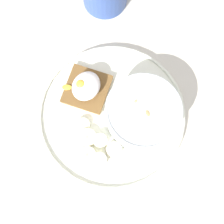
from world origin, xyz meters
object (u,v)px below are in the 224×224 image
at_px(banana_slice_front, 86,154).
at_px(banana_slice_left, 83,125).
at_px(oatmeal_bowl, 143,113).
at_px(banana_slice_inner, 114,149).
at_px(poached_egg, 86,86).
at_px(banana_slice_back, 100,140).
at_px(toast_slice, 87,89).
at_px(banana_slice_outer, 100,160).
at_px(banana_slice_right, 87,137).

distance_m(banana_slice_front, banana_slice_left, 0.06).
bearing_deg(oatmeal_bowl, banana_slice_inner, 170.87).
height_order(oatmeal_bowl, banana_slice_inner, oatmeal_bowl).
bearing_deg(poached_egg, oatmeal_bowl, -86.01).
bearing_deg(banana_slice_back, poached_egg, 45.72).
xyz_separation_m(toast_slice, banana_slice_outer, (-0.11, -0.09, 0.00)).
bearing_deg(banana_slice_front, oatmeal_bowl, -24.94).
bearing_deg(banana_slice_outer, poached_egg, 41.53).
bearing_deg(banana_slice_left, banana_slice_outer, -123.44).
height_order(toast_slice, banana_slice_front, same).
bearing_deg(poached_egg, banana_slice_inner, -125.25).
xyz_separation_m(banana_slice_front, banana_slice_left, (0.05, 0.03, -0.00)).
height_order(banana_slice_left, banana_slice_inner, banana_slice_inner).
distance_m(toast_slice, banana_slice_back, 0.11).
bearing_deg(oatmeal_bowl, banana_slice_left, 129.39).
relative_size(poached_egg, banana_slice_front, 1.63).
distance_m(poached_egg, banana_slice_outer, 0.14).
xyz_separation_m(oatmeal_bowl, poached_egg, (-0.01, 0.12, -0.00)).
bearing_deg(poached_egg, banana_slice_front, -149.14).
distance_m(toast_slice, banana_slice_inner, 0.13).
xyz_separation_m(poached_egg, banana_slice_front, (-0.11, -0.07, -0.02)).
xyz_separation_m(oatmeal_bowl, banana_slice_back, (-0.08, 0.04, -0.02)).
height_order(banana_slice_back, banana_slice_outer, same).
xyz_separation_m(banana_slice_front, banana_slice_outer, (0.00, -0.03, 0.00)).
bearing_deg(banana_slice_outer, banana_slice_left, 56.56).
bearing_deg(banana_slice_outer, banana_slice_front, 97.88).
height_order(banana_slice_right, banana_slice_outer, same).
distance_m(toast_slice, poached_egg, 0.02).
bearing_deg(banana_slice_inner, banana_slice_front, 129.46).
height_order(banana_slice_left, banana_slice_outer, banana_slice_outer).
bearing_deg(banana_slice_inner, oatmeal_bowl, -9.13).
xyz_separation_m(banana_slice_left, banana_slice_inner, (-0.01, -0.08, 0.00)).
distance_m(oatmeal_bowl, toast_slice, 0.12).
relative_size(toast_slice, banana_slice_right, 2.08).
bearing_deg(banana_slice_right, oatmeal_bowl, -37.42).
distance_m(banana_slice_back, banana_slice_outer, 0.04).
distance_m(oatmeal_bowl, banana_slice_back, 0.10).
distance_m(banana_slice_inner, banana_slice_outer, 0.03).
xyz_separation_m(banana_slice_back, banana_slice_right, (-0.01, 0.02, -0.00)).
xyz_separation_m(toast_slice, banana_slice_front, (-0.11, -0.06, -0.00)).
distance_m(toast_slice, banana_slice_right, 0.10).
height_order(oatmeal_bowl, banana_slice_right, oatmeal_bowl).
relative_size(banana_slice_front, banana_slice_left, 1.24).
distance_m(banana_slice_left, banana_slice_back, 0.05).
bearing_deg(banana_slice_front, banana_slice_left, 37.13).
relative_size(poached_egg, banana_slice_left, 2.01).
distance_m(poached_egg, banana_slice_left, 0.08).
height_order(toast_slice, banana_slice_left, same).
relative_size(oatmeal_bowl, banana_slice_outer, 3.58).
bearing_deg(banana_slice_right, banana_slice_back, -72.68).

